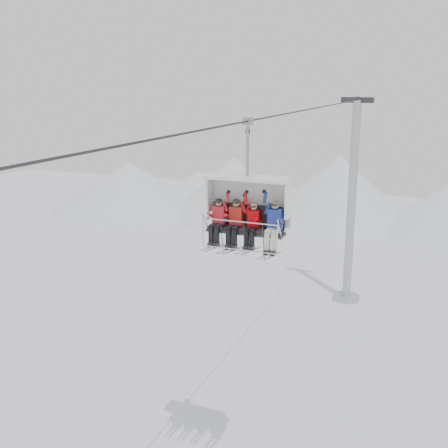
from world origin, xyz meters
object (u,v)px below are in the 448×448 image
at_px(lift_tower_right, 351,217).
at_px(skier_far_left, 218,219).
at_px(skier_far_right, 274,224).
at_px(skier_center_left, 235,221).
at_px(skier_center_right, 253,224).
at_px(chairlift_carrier, 248,203).

relative_size(lift_tower_right, skier_far_left, 7.99).
relative_size(skier_far_left, skier_far_right, 0.99).
xyz_separation_m(lift_tower_right, skier_center_left, (-0.32, -20.28, 4.44)).
xyz_separation_m(lift_tower_right, skier_far_left, (-0.91, -20.28, 4.42)).
bearing_deg(skier_far_right, skier_center_left, -179.76).
height_order(lift_tower_right, skier_far_left, lift_tower_right).
xyz_separation_m(skier_center_left, skier_far_right, (1.27, 0.01, 0.02)).
height_order(skier_far_left, skier_center_left, skier_center_left).
bearing_deg(skier_center_left, skier_center_right, -1.08).
height_order(chairlift_carrier, skier_far_left, chairlift_carrier).
xyz_separation_m(chairlift_carrier, skier_center_left, (-0.32, -0.31, -0.52)).
bearing_deg(skier_far_right, chairlift_carrier, 162.04).
relative_size(skier_far_left, skier_center_left, 1.00).
bearing_deg(skier_center_right, skier_far_left, 179.66).
distance_m(skier_center_left, skier_center_right, 0.59).
relative_size(chairlift_carrier, skier_center_right, 2.36).
relative_size(skier_center_left, skier_center_right, 1.00).
bearing_deg(chairlift_carrier, skier_center_left, -135.69).
bearing_deg(skier_far_right, lift_tower_right, 92.69).
bearing_deg(skier_far_left, skier_far_right, 0.29).
bearing_deg(lift_tower_right, chairlift_carrier, -90.00).
bearing_deg(chairlift_carrier, lift_tower_right, 90.00).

